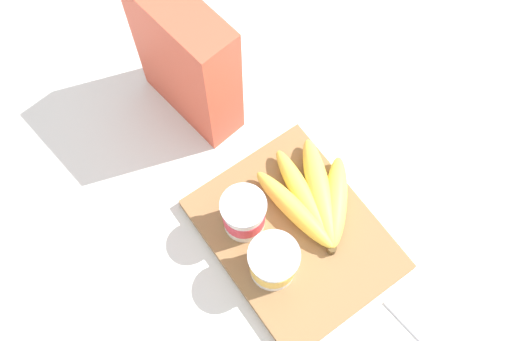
{
  "coord_description": "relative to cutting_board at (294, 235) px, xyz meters",
  "views": [
    {
      "loc": [
        -0.18,
        0.21,
        0.9
      ],
      "look_at": [
        0.11,
        0.0,
        0.07
      ],
      "focal_mm": 40.68,
      "sensor_mm": 36.0,
      "label": 1
    }
  ],
  "objects": [
    {
      "name": "ground_plane",
      "position": [
        0.0,
        0.0,
        -0.01
      ],
      "size": [
        2.4,
        2.4,
        0.0
      ],
      "primitive_type": "plane",
      "color": "silver"
    },
    {
      "name": "yogurt_cup_back",
      "position": [
        0.06,
        0.06,
        0.05
      ],
      "size": [
        0.07,
        0.07,
        0.09
      ],
      "color": "white",
      "rests_on": "cutting_board"
    },
    {
      "name": "cutting_board",
      "position": [
        0.0,
        0.0,
        0.0
      ],
      "size": [
        0.31,
        0.24,
        0.02
      ],
      "primitive_type": "cube",
      "color": "olive",
      "rests_on": "ground_plane"
    },
    {
      "name": "banana_bunch",
      "position": [
        0.02,
        -0.05,
        0.03
      ],
      "size": [
        0.2,
        0.15,
        0.04
      ],
      "color": "yellow",
      "rests_on": "cutting_board"
    },
    {
      "name": "yogurt_cup_front",
      "position": [
        -0.03,
        0.06,
        0.05
      ],
      "size": [
        0.08,
        0.08,
        0.08
      ],
      "color": "white",
      "rests_on": "cutting_board"
    },
    {
      "name": "cereal_box",
      "position": [
        0.3,
        -0.01,
        0.12
      ],
      "size": [
        0.19,
        0.09,
        0.26
      ],
      "primitive_type": "cube",
      "rotation": [
        0.0,
        0.0,
        0.13
      ],
      "color": "#D85138",
      "rests_on": "ground_plane"
    }
  ]
}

